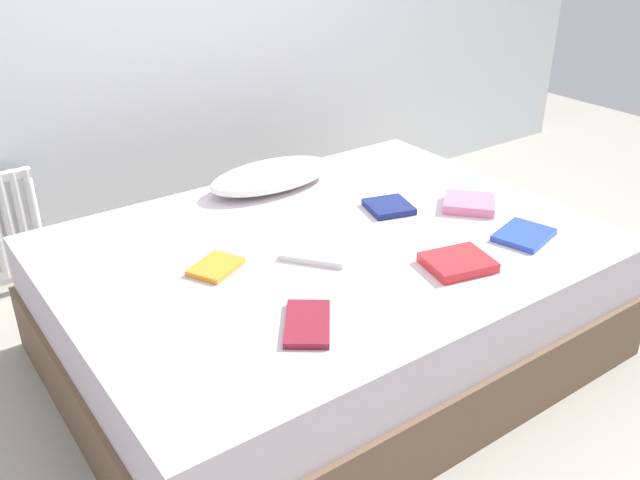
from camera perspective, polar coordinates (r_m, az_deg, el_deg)
The scene contains 10 objects.
ground_plane at distance 2.81m, azimuth 0.60°, elevation -9.12°, with size 8.00×8.00×0.00m, color #9E998E.
bed at distance 2.67m, azimuth 0.63°, elevation -4.84°, with size 2.00×1.50×0.50m.
pillow at distance 3.00m, azimuth -4.04°, elevation 5.36°, with size 0.59×0.28×0.11m, color white.
textbook_white at distance 2.45m, azimuth -0.13°, elevation -0.87°, with size 0.23×0.19×0.02m, color white.
textbook_maroon at distance 2.06m, azimuth -1.05°, elevation -6.96°, with size 0.24×0.13×0.02m, color maroon.
textbook_pink at distance 2.87m, azimuth 12.31°, elevation 3.00°, with size 0.20×0.18×0.04m, color pink.
textbook_blue at distance 2.67m, azimuth 16.62°, elevation 0.40°, with size 0.21×0.17×0.02m, color #2847B7.
textbook_red at distance 2.41m, azimuth 11.40°, elevation -1.85°, with size 0.22×0.18×0.04m, color red.
textbook_orange at distance 2.38m, azimuth -8.67°, elevation -2.23°, with size 0.18×0.13×0.02m, color orange.
textbook_navy at distance 2.80m, azimuth 5.75°, elevation 2.77°, with size 0.17×0.17×0.03m, color navy.
Camera 1 is at (-1.35, -1.83, 1.66)m, focal length 38.42 mm.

